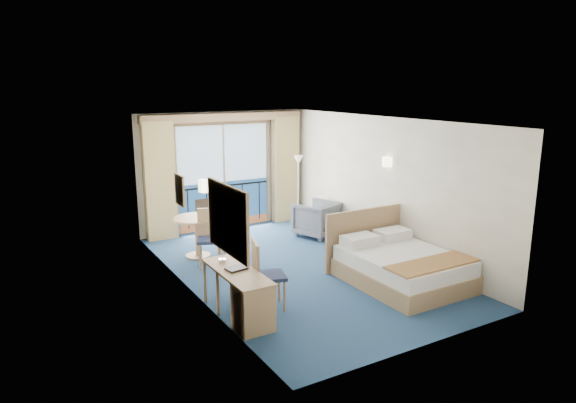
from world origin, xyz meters
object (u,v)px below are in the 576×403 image
object	(u,v)px
nightstand	(368,238)
table_chair_b	(210,234)
armchair	(317,219)
floor_lamp	(298,173)
desk	(249,301)
table_chair_a	(225,229)
desk_chair	(264,271)
round_table	(197,227)
bed	(400,265)

from	to	relation	value
nightstand	table_chair_b	xyz separation A→B (m)	(-3.02, 0.91, 0.32)
armchair	table_chair_b	distance (m)	2.79
floor_lamp	desk	world-z (taller)	floor_lamp
armchair	table_chair_b	size ratio (longest dim) A/B	0.81
table_chair_a	nightstand	bearing A→B (deg)	-112.70
desk_chair	desk	bearing A→B (deg)	150.36
desk	round_table	bearing A→B (deg)	82.27
round_table	desk_chair	bearing A→B (deg)	-89.61
bed	nightstand	distance (m)	1.66
bed	floor_lamp	size ratio (longest dim) A/B	1.23
floor_lamp	desk	bearing A→B (deg)	-128.69
desk	desk_chair	xyz separation A→B (m)	(0.45, 0.44, 0.21)
table_chair_b	bed	bearing A→B (deg)	-21.88
desk_chair	table_chair_b	xyz separation A→B (m)	(0.03, 2.21, 0.00)
bed	table_chair_b	size ratio (longest dim) A/B	1.95
nightstand	bed	bearing A→B (deg)	-110.56
armchair	round_table	bearing A→B (deg)	-19.59
desk	table_chair_b	size ratio (longest dim) A/B	1.41
desk_chair	table_chair_b	size ratio (longest dim) A/B	1.00
armchair	table_chair_a	xyz separation A→B (m)	(-2.30, -0.22, 0.15)
bed	table_chair_b	world-z (taller)	bed
round_table	table_chair_a	xyz separation A→B (m)	(0.48, -0.22, -0.06)
floor_lamp	table_chair_b	bearing A→B (deg)	-152.22
desk	table_chair_a	world-z (taller)	table_chair_a
nightstand	armchair	bearing A→B (deg)	101.19
desk	table_chair_a	size ratio (longest dim) A/B	1.55
bed	desk	distance (m)	2.93
nightstand	floor_lamp	distance (m)	2.61
armchair	floor_lamp	world-z (taller)	floor_lamp
table_chair_a	table_chair_b	xyz separation A→B (m)	(-0.43, -0.32, 0.06)
bed	round_table	bearing A→B (deg)	129.65
armchair	bed	bearing A→B (deg)	64.81
floor_lamp	desk_chair	bearing A→B (deg)	-127.70
table_chair_b	table_chair_a	bearing A→B (deg)	59.61
desk_chair	round_table	xyz separation A→B (m)	(-0.02, 2.75, 0.01)
bed	table_chair_a	distance (m)	3.44
nightstand	table_chair_b	bearing A→B (deg)	163.20
armchair	floor_lamp	size ratio (longest dim) A/B	0.51
table_chair_a	armchair	bearing A→B (deg)	-81.75
floor_lamp	round_table	world-z (taller)	floor_lamp
desk	table_chair_b	distance (m)	2.70
desk_chair	round_table	world-z (taller)	desk_chair
armchair	floor_lamp	bearing A→B (deg)	-115.55
bed	desk_chair	xyz separation A→B (m)	(-2.47, 0.25, 0.29)
nightstand	table_chair_a	world-z (taller)	table_chair_a
nightstand	armchair	size ratio (longest dim) A/B	0.65
table_chair_a	desk	bearing A→B (deg)	165.50
bed	nightstand	xyz separation A→B (m)	(0.58, 1.55, -0.03)
table_chair_a	round_table	bearing A→B (deg)	67.68
nightstand	desk_chair	world-z (taller)	desk_chair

